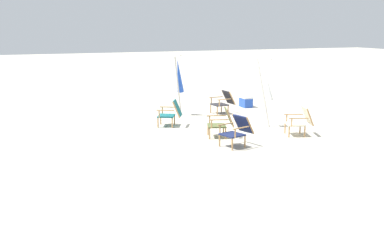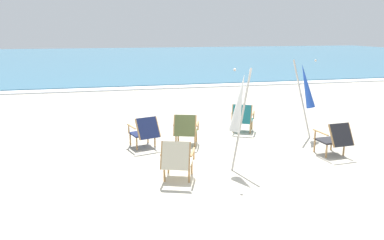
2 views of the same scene
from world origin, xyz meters
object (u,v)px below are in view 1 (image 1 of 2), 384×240
Objects in this scene: beach_chair_mid_center at (237,130)px; umbrella_furled_blue at (179,76)px; beach_chair_front_left at (171,112)px; beach_chair_front_right at (222,122)px; beach_chair_far_center at (224,101)px; umbrella_furled_white at (266,82)px; cooler_box at (246,102)px; beach_chair_back_left at (301,120)px.

umbrella_furled_blue is at bearing 0.29° from beach_chair_mid_center.
beach_chair_mid_center is at bearing -179.71° from umbrella_furled_blue.
beach_chair_front_right is (-1.79, -0.85, 0.00)m from beach_chair_front_left.
beach_chair_front_right reaches higher than beach_chair_front_left.
beach_chair_far_center reaches higher than beach_chair_mid_center.
beach_chair_front_right is 2.11m from umbrella_furled_white.
beach_chair_mid_center is at bearing -164.03° from beach_chair_front_left.
umbrella_furled_white is (-2.52, -1.83, 0.01)m from umbrella_furled_blue.
beach_chair_back_left is at bearing 170.72° from cooler_box.
beach_chair_front_left is 0.43× the size of umbrella_furled_blue.
beach_chair_front_left is at bearing 67.38° from umbrella_furled_white.
umbrella_furled_blue is 3.11m from umbrella_furled_white.
umbrella_furled_blue is at bearing 29.53° from beach_chair_back_left.
umbrella_furled_blue is 4.21× the size of cooler_box.
beach_chair_mid_center is 2.65m from umbrella_furled_white.
beach_chair_front_left is at bearing 25.43° from beach_chair_front_right.
umbrella_furled_blue is (0.14, 1.60, 0.92)m from beach_chair_far_center.
umbrella_furled_blue is at bearing 85.15° from beach_chair_far_center.
beach_chair_mid_center reaches higher than cooler_box.
beach_chair_far_center is at bearing -26.21° from beach_chair_front_right.
beach_chair_back_left is 0.96× the size of beach_chair_front_left.
beach_chair_mid_center is 1.06× the size of beach_chair_front_right.
umbrella_furled_blue reaches higher than beach_chair_back_left.
beach_chair_mid_center is at bearing 99.55° from beach_chair_back_left.
beach_chair_front_right is 4.83m from cooler_box.
beach_chair_front_left is at bearing 15.97° from beach_chair_mid_center.
beach_chair_mid_center is 2.89m from beach_chair_front_left.
beach_chair_far_center is 0.38× the size of umbrella_furled_white.
beach_chair_far_center is 1.56m from cooler_box.
beach_chair_mid_center is at bearing 176.77° from beach_chair_front_right.
beach_chair_mid_center is (-0.36, 2.16, -0.01)m from beach_chair_back_left.
umbrella_furled_white is (1.70, -1.81, 0.93)m from beach_chair_mid_center.
beach_chair_back_left is at bearing -165.36° from umbrella_furled_white.
beach_chair_back_left reaches higher than beach_chair_front_left.
cooler_box is at bearing -18.82° from umbrella_furled_white.
beach_chair_front_right is (0.99, -0.06, 0.01)m from beach_chair_mid_center.
beach_chair_far_center is 1.61× the size of cooler_box.
beach_chair_far_center is 0.89× the size of beach_chair_front_left.
beach_chair_far_center is 1.85m from umbrella_furled_blue.
umbrella_furled_blue is at bearing 102.96° from cooler_box.
beach_chair_front_right is 0.41× the size of umbrella_furled_blue.
umbrella_furled_white reaches higher than cooler_box.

